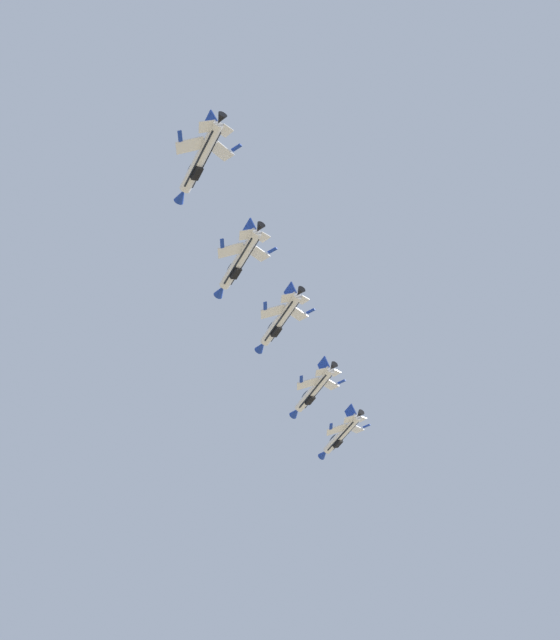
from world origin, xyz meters
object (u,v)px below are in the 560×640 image
(fighter_jet_right_outer, at_px, (200,159))
(fighter_jet_right_wing, at_px, (280,320))
(fighter_jet_left_wing, at_px, (313,390))
(fighter_jet_lead, at_px, (341,435))
(fighter_jet_left_outer, at_px, (239,261))

(fighter_jet_right_outer, bearing_deg, fighter_jet_right_wing, 41.22)
(fighter_jet_right_outer, bearing_deg, fighter_jet_left_wing, 41.73)
(fighter_jet_lead, height_order, fighter_jet_left_wing, fighter_jet_lead)
(fighter_jet_left_outer, distance_m, fighter_jet_right_outer, 17.93)
(fighter_jet_right_wing, bearing_deg, fighter_jet_left_outer, -144.14)
(fighter_jet_lead, bearing_deg, fighter_jet_left_wing, -139.90)
(fighter_jet_right_wing, distance_m, fighter_jet_left_outer, 14.56)
(fighter_jet_right_wing, xyz_separation_m, fighter_jet_left_outer, (-0.43, -14.54, -0.53))
(fighter_jet_lead, bearing_deg, fighter_jet_right_outer, -138.67)
(fighter_jet_lead, distance_m, fighter_jet_left_wing, 16.54)
(fighter_jet_left_outer, bearing_deg, fighter_jet_right_wing, 35.86)
(fighter_jet_left_wing, height_order, fighter_jet_right_wing, fighter_jet_left_wing)
(fighter_jet_lead, relative_size, fighter_jet_right_wing, 1.00)
(fighter_jet_right_wing, height_order, fighter_jet_left_outer, fighter_jet_right_wing)
(fighter_jet_right_outer, bearing_deg, fighter_jet_lead, 41.33)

